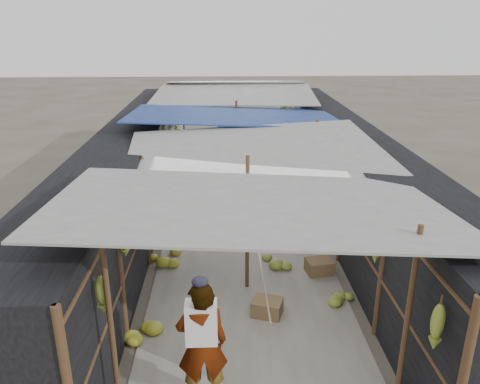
{
  "coord_description": "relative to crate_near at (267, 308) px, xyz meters",
  "views": [
    {
      "loc": [
        -0.44,
        -4.76,
        4.76
      ],
      "look_at": [
        -0.06,
        4.88,
        1.25
      ],
      "focal_mm": 35.0,
      "sensor_mm": 36.0,
      "label": 1
    }
  ],
  "objects": [
    {
      "name": "aisle_slab",
      "position": [
        -0.3,
        4.42,
        -0.14
      ],
      "size": [
        3.6,
        16.0,
        0.02
      ],
      "primitive_type": "cube",
      "color": "#9E998E",
      "rests_on": "ground"
    },
    {
      "name": "stall_left",
      "position": [
        -3.0,
        4.42,
        1.0
      ],
      "size": [
        1.4,
        15.0,
        2.3
      ],
      "primitive_type": "cube",
      "color": "black",
      "rests_on": "ground"
    },
    {
      "name": "stall_right",
      "position": [
        2.4,
        4.42,
        1.0
      ],
      "size": [
        1.4,
        15.0,
        2.3
      ],
      "primitive_type": "cube",
      "color": "black",
      "rests_on": "ground"
    },
    {
      "name": "crate_near",
      "position": [
        0.0,
        0.0,
        0.0
      ],
      "size": [
        0.6,
        0.54,
        0.3
      ],
      "primitive_type": "cube",
      "rotation": [
        0.0,
        0.0,
        -0.33
      ],
      "color": "#8C6747",
      "rests_on": "ground"
    },
    {
      "name": "crate_mid",
      "position": [
        1.18,
        1.37,
        0.0
      ],
      "size": [
        0.56,
        0.48,
        0.3
      ],
      "primitive_type": "cube",
      "rotation": [
        0.0,
        0.0,
        0.17
      ],
      "color": "#8C6747",
      "rests_on": "ground"
    },
    {
      "name": "crate_back",
      "position": [
        -0.68,
        6.5,
        -0.02
      ],
      "size": [
        0.41,
        0.34,
        0.26
      ],
      "primitive_type": "cube",
      "rotation": [
        0.0,
        0.0,
        -0.03
      ],
      "color": "#8C6747",
      "rests_on": "ground"
    },
    {
      "name": "black_basin",
      "position": [
        1.34,
        8.48,
        -0.05
      ],
      "size": [
        0.66,
        0.66,
        0.2
      ],
      "primitive_type": "cylinder",
      "color": "black",
      "rests_on": "ground"
    },
    {
      "name": "vendor_elderly",
      "position": [
        -1.03,
        -1.88,
        0.75
      ],
      "size": [
        0.69,
        0.49,
        1.8
      ],
      "primitive_type": "imported",
      "rotation": [
        0.0,
        0.0,
        3.24
      ],
      "color": "silver",
      "rests_on": "ground"
    },
    {
      "name": "shopper_blue",
      "position": [
        -0.77,
        5.73,
        0.67
      ],
      "size": [
        0.85,
        0.69,
        1.63
      ],
      "primitive_type": "imported",
      "rotation": [
        0.0,
        0.0,
        -0.1
      ],
      "color": "#1D4195",
      "rests_on": "ground"
    },
    {
      "name": "vendor_seated",
      "position": [
        0.56,
        8.82,
        0.28
      ],
      "size": [
        0.44,
        0.61,
        0.85
      ],
      "primitive_type": "imported",
      "rotation": [
        0.0,
        0.0,
        -1.82
      ],
      "color": "#504945",
      "rests_on": "ground"
    },
    {
      "name": "market_canopy",
      "position": [
        -0.27,
        4.75,
        2.26
      ],
      "size": [
        5.62,
        15.2,
        2.77
      ],
      "color": "brown",
      "rests_on": "ground"
    },
    {
      "name": "hanging_bananas",
      "position": [
        -0.43,
        4.45,
        1.54
      ],
      "size": [
        3.96,
        14.08,
        0.87
      ],
      "color": "olive",
      "rests_on": "ground"
    },
    {
      "name": "floor_bananas",
      "position": [
        -0.25,
        3.8,
        -0.01
      ],
      "size": [
        3.91,
        10.35,
        0.33
      ],
      "color": "olive",
      "rests_on": "ground"
    }
  ]
}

